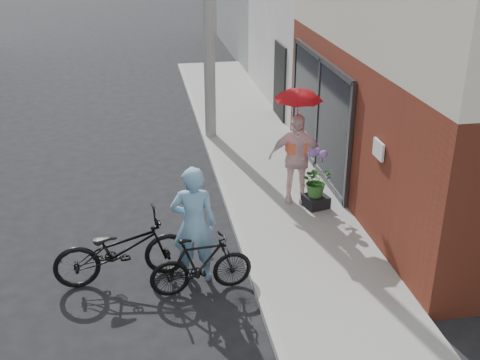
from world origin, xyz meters
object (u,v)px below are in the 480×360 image
object	(u,v)px
officer	(194,225)
planter	(316,201)
kimono_woman	(296,158)
bike_left	(122,249)
bike_right	(201,265)

from	to	relation	value
officer	planter	xyz separation A→B (m)	(2.55, 1.90, -0.74)
kimono_woman	planter	xyz separation A→B (m)	(0.34, -0.35, -0.79)
officer	bike_left	xyz separation A→B (m)	(-1.13, 0.15, -0.41)
officer	kimono_woman	xyz separation A→B (m)	(2.22, 2.25, 0.05)
bike_left	officer	bearing A→B (deg)	-104.78
bike_left	kimono_woman	distance (m)	3.98
kimono_woman	bike_left	bearing A→B (deg)	-134.25
officer	planter	world-z (taller)	officer
officer	planter	bearing A→B (deg)	-134.78
officer	kimono_woman	size ratio (longest dim) A/B	1.08
planter	officer	bearing A→B (deg)	-143.32
bike_right	planter	size ratio (longest dim) A/B	3.70
officer	bike_left	bearing A→B (deg)	0.89
officer	kimono_woman	distance (m)	3.16
officer	bike_right	world-z (taller)	officer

